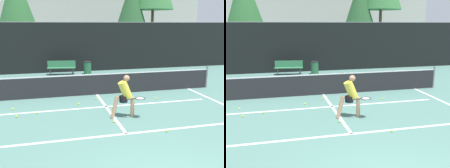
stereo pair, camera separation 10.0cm
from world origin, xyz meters
TOP-DOWN VIEW (x-y plane):
  - court_baseline_near at (0.00, 3.14)m, footprint 11.00×0.10m
  - court_service_line at (0.00, 5.75)m, footprint 8.25×0.10m
  - court_center_mark at (0.00, 5.35)m, footprint 0.10×4.41m
  - court_sideline_right at (4.51, 5.35)m, footprint 0.10×5.41m
  - net at (0.00, 7.56)m, footprint 11.09×0.09m
  - fence_back at (0.00, 13.60)m, footprint 24.00×0.06m
  - player_practicing at (0.36, 4.48)m, footprint 1.14×0.54m
  - tennis_ball_scattered_0 at (-3.38, 6.19)m, footprint 0.07×0.07m
  - tennis_ball_scattered_1 at (1.19, 2.99)m, footprint 0.07×0.07m
  - tennis_ball_scattered_2 at (-3.18, 5.35)m, footprint 0.07×0.07m
  - tennis_ball_scattered_3 at (2.26, 6.21)m, footprint 0.07×0.07m
  - tennis_ball_scattered_4 at (-0.18, 6.83)m, footprint 0.07×0.07m
  - tennis_ball_scattered_5 at (-0.98, 6.25)m, footprint 0.07×0.07m
  - tennis_ball_scattered_6 at (-0.12, 4.09)m, footprint 0.07×0.07m
  - tennis_ball_scattered_7 at (-2.52, 5.55)m, footprint 0.07×0.07m
  - courtside_bench at (-1.21, 12.67)m, footprint 1.74×0.61m
  - trash_bin at (0.36, 12.42)m, footprint 0.48×0.48m
  - parked_car at (3.50, 16.03)m, footprint 1.87×4.46m
  - tree_east at (5.96, 20.76)m, footprint 2.73×2.73m
  - building_far at (0.00, 30.22)m, footprint 36.00×2.40m

SIDE VIEW (x-z plane):
  - court_baseline_near at x=0.00m, z-range 0.00..0.01m
  - court_service_line at x=0.00m, z-range 0.00..0.01m
  - court_center_mark at x=0.00m, z-range 0.00..0.01m
  - court_sideline_right at x=4.51m, z-range 0.00..0.01m
  - tennis_ball_scattered_0 at x=-3.38m, z-range 0.00..0.07m
  - tennis_ball_scattered_1 at x=1.19m, z-range 0.00..0.07m
  - tennis_ball_scattered_2 at x=-3.18m, z-range 0.00..0.07m
  - tennis_ball_scattered_3 at x=2.26m, z-range 0.00..0.07m
  - tennis_ball_scattered_4 at x=-0.18m, z-range 0.00..0.07m
  - tennis_ball_scattered_5 at x=-0.98m, z-range 0.00..0.07m
  - tennis_ball_scattered_6 at x=-0.12m, z-range 0.00..0.07m
  - tennis_ball_scattered_7 at x=-2.52m, z-range 0.00..0.07m
  - trash_bin at x=0.36m, z-range 0.00..0.82m
  - courtside_bench at x=-1.21m, z-range 0.04..0.90m
  - net at x=0.00m, z-range -0.02..1.05m
  - parked_car at x=3.50m, z-range -0.10..1.23m
  - player_practicing at x=0.36m, z-range 0.06..1.50m
  - fence_back at x=0.00m, z-range -0.01..3.19m
  - building_far at x=0.00m, z-range 0.00..6.34m
  - tree_east at x=5.96m, z-range 1.49..8.78m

